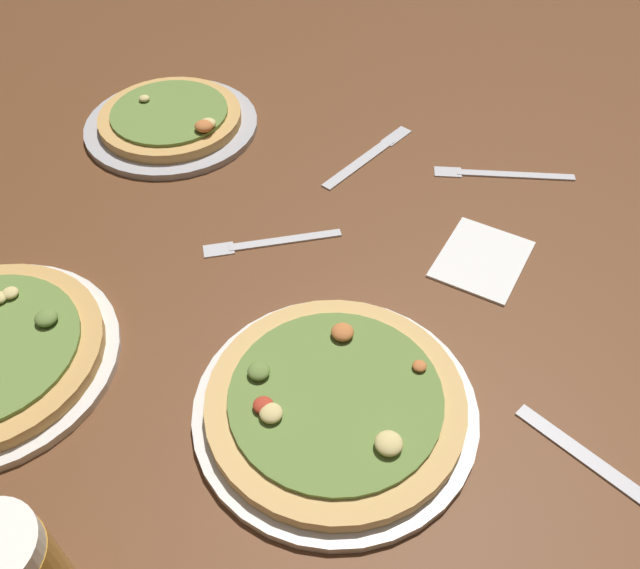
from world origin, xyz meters
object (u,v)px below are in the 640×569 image
Objects in this scene: pizza_plate_far at (171,121)px; napkin_folded at (482,258)px; knife_right at (616,478)px; pizza_plate_side at (335,404)px; fork_left at (500,174)px; fork_spare at (269,242)px; knife_spare at (369,156)px.

pizza_plate_far is 0.59m from napkin_folded.
pizza_plate_far is 1.39× the size of knife_right.
pizza_plate_side is 1.46× the size of fork_left.
pizza_plate_side is 1.73× the size of fork_spare.
knife_spare is (0.35, 0.00, -0.01)m from pizza_plate_far.
pizza_plate_far is at bearing -179.43° from fork_left.
pizza_plate_side reaches higher than knife_spare.
knife_spare is (-0.06, 0.50, -0.01)m from pizza_plate_side.
pizza_plate_side is 0.53m from fork_left.
pizza_plate_side reaches higher than knife_right.
fork_spare is at bearing -43.70° from pizza_plate_far.
knife_spare is (-0.22, -0.00, 0.00)m from fork_left.
knife_right is 0.54m from fork_spare.
knife_right is at bearing -61.12° from napkin_folded.
pizza_plate_side is 0.30m from fork_spare.
fork_spare is (-0.31, -0.04, -0.00)m from napkin_folded.
knife_right is (0.31, -0.01, -0.01)m from pizza_plate_side.
napkin_folded reaches higher than knife_spare.
pizza_plate_far is at bearing 145.17° from knife_right.
fork_left is at bearing 72.48° from pizza_plate_side.
napkin_folded is at bearing 7.56° from fork_spare.
fork_spare is (-0.47, 0.26, 0.00)m from knife_right.
fork_spare is at bearing -112.55° from knife_spare.
fork_spare is at bearing -172.44° from napkin_folded.
fork_spare is at bearing 150.86° from knife_right.
fork_spare is 0.94× the size of knife_spare.
pizza_plate_far is 0.57m from fork_left.
napkin_folded is at bearing 118.88° from knife_right.
fork_spare is at bearing 121.92° from pizza_plate_side.
pizza_plate_far and pizza_plate_side have the same top height.
fork_spare is at bearing -142.22° from fork_left.
knife_right is 1.13× the size of fork_spare.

